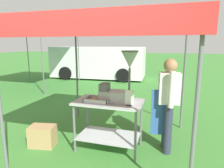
% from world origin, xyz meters
% --- Properties ---
extents(ground_plane, '(70.00, 70.00, 0.00)m').
position_xyz_m(ground_plane, '(0.00, 6.00, 0.00)').
color(ground_plane, '#3D7F33').
extents(stall_canopy, '(2.72, 2.56, 2.20)m').
position_xyz_m(stall_canopy, '(0.13, 1.08, 2.12)').
color(stall_canopy, slate).
rests_on(stall_canopy, ground).
extents(donut_cart, '(1.15, 0.66, 0.88)m').
position_xyz_m(donut_cart, '(0.13, 0.98, 0.64)').
color(donut_cart, '#B7B7BC').
rests_on(donut_cart, ground).
extents(donut_tray, '(0.41, 0.29, 0.07)m').
position_xyz_m(donut_tray, '(-0.03, 0.89, 0.91)').
color(donut_tray, '#B7B7BC').
rests_on(donut_tray, donut_cart).
extents(donut_fryer, '(0.64, 0.28, 0.85)m').
position_xyz_m(donut_fryer, '(0.33, 1.00, 1.22)').
color(donut_fryer, '#B7B7BC').
rests_on(donut_fryer, donut_cart).
extents(menu_sign, '(0.13, 0.05, 0.25)m').
position_xyz_m(menu_sign, '(0.52, 0.82, 0.99)').
color(menu_sign, black).
rests_on(menu_sign, donut_cart).
extents(vendor, '(0.46, 0.54, 1.61)m').
position_xyz_m(vendor, '(1.10, 1.22, 0.90)').
color(vendor, '#2D3347').
rests_on(vendor, ground).
extents(supply_crate, '(0.50, 0.37, 0.38)m').
position_xyz_m(supply_crate, '(-1.06, 0.72, 0.19)').
color(supply_crate, tan).
rests_on(supply_crate, ground).
extents(van_white, '(5.04, 2.31, 1.69)m').
position_xyz_m(van_white, '(-2.71, 8.05, 0.88)').
color(van_white, white).
rests_on(van_white, ground).
extents(neighbour_tent, '(3.21, 3.10, 2.50)m').
position_xyz_m(neighbour_tent, '(-4.83, 5.35, 2.42)').
color(neighbour_tent, slate).
rests_on(neighbour_tent, ground).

